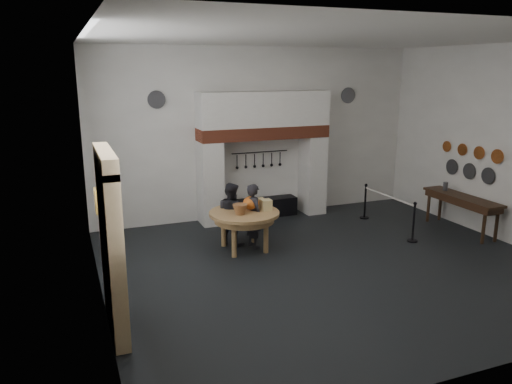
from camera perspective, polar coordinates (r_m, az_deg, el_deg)
name	(u,v)px	position (r m, az deg, el deg)	size (l,w,h in m)	color
floor	(330,265)	(10.51, 8.47, -8.23)	(9.00, 8.00, 0.02)	black
ceiling	(339,37)	(9.76, 9.46, 17.07)	(9.00, 8.00, 0.02)	silver
wall_back	(259,133)	(13.45, 0.31, 6.73)	(9.00, 0.02, 4.50)	white
wall_front	(499,210)	(6.82, 26.02, -1.83)	(9.00, 0.02, 4.50)	white
wall_left	(94,175)	(8.58, -18.06, 1.90)	(0.02, 8.00, 4.50)	white
wall_right	(507,145)	(12.74, 26.78, 4.84)	(0.02, 8.00, 4.50)	white
chimney_pier_left	(210,183)	(12.86, -5.24, 1.02)	(0.55, 0.70, 2.15)	silver
chimney_pier_right	(313,174)	(13.94, 6.48, 2.00)	(0.55, 0.70, 2.15)	silver
hearth_brick_band	(264,133)	(13.12, 0.88, 6.81)	(3.50, 0.72, 0.32)	#9E442B
chimney_hood	(264,109)	(13.06, 0.89, 9.47)	(3.50, 0.70, 0.90)	silver
iron_range	(262,208)	(13.59, 0.74, -1.80)	(1.90, 0.45, 0.50)	black
utensil_rail	(260,152)	(13.45, 0.43, 4.58)	(0.02, 0.02, 1.60)	black
door_recess	(106,252)	(7.88, -16.80, -6.62)	(0.04, 1.10, 2.50)	black
door_jamb_near	(117,265)	(7.22, -15.62, -8.03)	(0.22, 0.30, 2.60)	tan
door_jamb_far	(107,234)	(8.53, -16.64, -4.67)	(0.22, 0.30, 2.60)	tan
door_lintel	(105,160)	(7.53, -16.87, 3.49)	(0.22, 1.70, 0.30)	tan
wall_plaque	(96,201)	(9.50, -17.79, -0.98)	(0.05, 0.34, 0.44)	gold
work_table	(244,213)	(10.99, -1.35, -2.44)	(1.55, 1.55, 0.07)	#A67F4E
pumpkin	(251,203)	(11.09, -0.57, -1.26)	(0.36, 0.36, 0.31)	#D4561E
cheese_block_big	(266,205)	(11.07, 1.16, -1.47)	(0.22, 0.22, 0.24)	#E2CC87
cheese_block_small	(260,202)	(11.34, 0.49, -1.20)	(0.18, 0.18, 0.20)	#DEC385
wicker_basket	(240,209)	(10.76, -1.83, -1.99)	(0.32, 0.32, 0.22)	olive
bread_loaf	(235,205)	(11.24, -2.45, -1.53)	(0.31, 0.18, 0.13)	#A5713A
visitor_near	(254,216)	(11.16, -0.27, -2.74)	(0.54, 0.35, 1.47)	black
visitor_far	(231,214)	(11.39, -2.88, -2.48)	(0.70, 0.55, 1.44)	black
side_table	(462,197)	(13.24, 22.50, -0.54)	(0.55, 2.20, 0.06)	#382214
pewter_jug	(445,186)	(13.63, 20.83, 0.61)	(0.12, 0.12, 0.22)	#535358
copper_pan_a	(497,156)	(12.89, 25.86, 3.67)	(0.34, 0.34, 0.03)	#C6662D
copper_pan_b	(479,153)	(13.26, 24.14, 4.10)	(0.32, 0.32, 0.03)	#C6662D
copper_pan_c	(462,150)	(13.65, 22.51, 4.51)	(0.30, 0.30, 0.03)	#C6662D
copper_pan_d	(447,146)	(14.05, 20.98, 4.88)	(0.28, 0.28, 0.03)	#C6662D
pewter_plate_left	(488,176)	(13.11, 25.00, 1.68)	(0.40, 0.40, 0.03)	#4C4C51
pewter_plate_mid	(469,171)	(13.52, 23.19, 2.20)	(0.40, 0.40, 0.03)	#4C4C51
pewter_plate_right	(452,167)	(13.94, 21.48, 2.69)	(0.40, 0.40, 0.03)	#4C4C51
pewter_plate_back_left	(156,100)	(12.58, -11.31, 10.32)	(0.44, 0.44, 0.03)	#4C4C51
pewter_plate_back_right	(348,95)	(14.55, 10.49, 10.81)	(0.44, 0.44, 0.03)	#4C4C51
barrier_post_near	(414,223)	(12.16, 17.56, -3.40)	(0.05, 0.05, 0.90)	black
barrier_post_far	(365,202)	(13.70, 12.36, -1.14)	(0.05, 0.05, 0.90)	black
barrier_rope	(389,196)	(12.81, 14.92, -0.48)	(0.04, 0.04, 2.00)	silver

